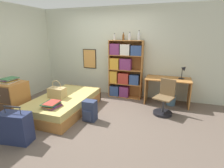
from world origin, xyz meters
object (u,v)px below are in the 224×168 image
bookcase (124,70)px  backpack (90,111)px  bed (64,104)px  desk_chair (164,103)px  bottle_brown (123,37)px  desk (167,86)px  waste_bin (171,100)px  bottle_clear (130,37)px  magazine_pile_on_dresser (9,80)px  book_stack_on_bed (52,105)px  bottle_green (115,37)px  handbag (57,92)px  desk_lamp (184,70)px  bottle_blue (139,37)px  dresser (13,99)px  suitcase (15,128)px

bookcase → backpack: size_ratio=3.65×
bed → desk_chair: 2.41m
bottle_brown → desk: bottle_brown is taller
bed → waste_bin: bearing=26.5°
bottle_clear → backpack: bottle_clear is taller
bottle_brown → bottle_clear: (0.19, -0.02, 0.00)m
magazine_pile_on_dresser → desk: (3.35, 1.89, -0.35)m
magazine_pile_on_dresser → backpack: bearing=10.4°
book_stack_on_bed → magazine_pile_on_dresser: 1.20m
bottle_brown → waste_bin: 2.16m
bottle_green → bookcase: bearing=-2.5°
bottle_brown → desk_chair: 2.13m
book_stack_on_bed → bottle_green: 2.56m
bed → desk: 2.71m
handbag → bottle_clear: (1.36, 1.57, 1.25)m
desk → desk_lamp: desk_lamp is taller
book_stack_on_bed → bookcase: bearing=65.1°
bookcase → bottle_blue: size_ratio=6.35×
dresser → bottle_blue: (2.46, 2.07, 1.37)m
bottle_green → waste_bin: size_ratio=0.68×
book_stack_on_bed → dresser: dresser is taller
book_stack_on_bed → bottle_brown: 2.66m
handbag → bookcase: size_ratio=0.25×
backpack → magazine_pile_on_dresser: bearing=-169.6°
suitcase → bookcase: (1.15, 2.84, 0.56)m
suitcase → bottle_green: 3.32m
bottle_blue → bottle_green: bearing=-179.3°
desk_chair → backpack: bearing=-150.1°
desk_lamp → backpack: size_ratio=0.80×
backpack → waste_bin: backpack is taller
magazine_pile_on_dresser → waste_bin: size_ratio=1.41×
bookcase → bottle_blue: bearing=3.0°
bottle_blue → desk_lamp: 1.47m
desk_chair → magazine_pile_on_dresser: bearing=-160.1°
handbag → bookcase: (1.20, 1.56, 0.34)m
suitcase → bed: bearing=87.8°
backpack → book_stack_on_bed: bearing=-151.0°
book_stack_on_bed → backpack: (0.68, 0.38, -0.20)m
bottle_clear → backpack: (-0.44, -1.71, -1.53)m
book_stack_on_bed → desk_lamp: size_ratio=1.01×
waste_bin → magazine_pile_on_dresser: bearing=-152.3°
desk → suitcase: bearing=-131.9°
suitcase → magazine_pile_on_dresser: size_ratio=1.77×
bottle_brown → bottle_blue: 0.44m
bottle_blue → bed: bearing=-135.8°
bottle_green → bottle_brown: size_ratio=0.88×
bottle_clear → bottle_blue: bearing=2.1°
dresser → bed: bearing=32.4°
desk_lamp → waste_bin: (-0.24, -0.13, -0.81)m
book_stack_on_bed → bottle_blue: bottle_blue is taller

